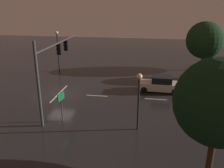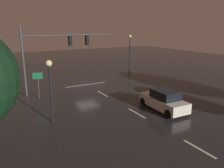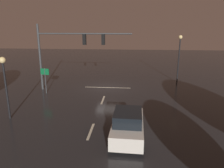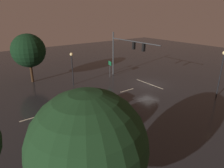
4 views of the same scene
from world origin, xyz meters
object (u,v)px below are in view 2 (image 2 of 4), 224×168
object	(u,v)px
traffic_signal_assembly	(55,48)
street_lamp_right_kerb	(50,79)
street_lamp_left_kerb	(130,47)
car_approaching	(164,101)
route_sign	(38,80)

from	to	relation	value
traffic_signal_assembly	street_lamp_right_kerb	world-z (taller)	traffic_signal_assembly
traffic_signal_assembly	street_lamp_left_kerb	bearing A→B (deg)	-160.58
street_lamp_left_kerb	street_lamp_right_kerb	distance (m)	18.32
street_lamp_right_kerb	street_lamp_left_kerb	bearing A→B (deg)	-140.77
car_approaching	route_sign	size ratio (longest dim) A/B	1.73
street_lamp_right_kerb	traffic_signal_assembly	bearing A→B (deg)	-108.24
street_lamp_right_kerb	route_sign	world-z (taller)	street_lamp_right_kerb
traffic_signal_assembly	street_lamp_right_kerb	bearing A→B (deg)	71.76
car_approaching	route_sign	xyz separation A→B (m)	(8.24, -8.03, 1.04)
traffic_signal_assembly	route_sign	size ratio (longest dim) A/B	3.71
traffic_signal_assembly	car_approaching	size ratio (longest dim) A/B	2.14
route_sign	street_lamp_left_kerb	bearing A→B (deg)	-158.46
street_lamp_left_kerb	route_sign	bearing A→B (deg)	21.54
traffic_signal_assembly	street_lamp_left_kerb	world-z (taller)	traffic_signal_assembly
car_approaching	street_lamp_left_kerb	world-z (taller)	street_lamp_left_kerb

